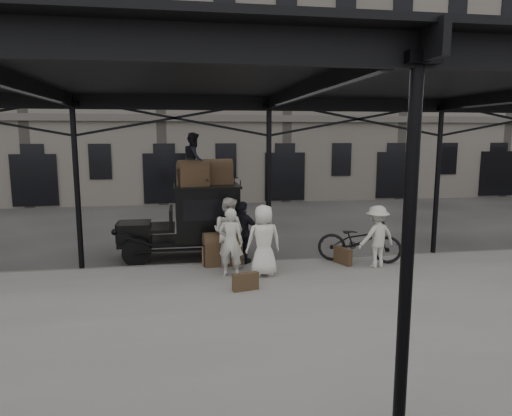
{
  "coord_description": "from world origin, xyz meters",
  "views": [
    {
      "loc": [
        -2.35,
        -10.19,
        3.6
      ],
      "look_at": [
        -0.42,
        1.6,
        1.7
      ],
      "focal_mm": 32.0,
      "sensor_mm": 36.0,
      "label": 1
    }
  ],
  "objects_px": {
    "taxi": "(196,218)",
    "steamer_trunk_roof_near": "(193,175)",
    "porter_official": "(243,233)",
    "steamer_trunk_platform": "(222,251)",
    "porter_left": "(231,242)",
    "bicycle": "(359,241)"
  },
  "relations": [
    {
      "from": "taxi",
      "to": "steamer_trunk_platform",
      "type": "distance_m",
      "value": 1.63
    },
    {
      "from": "taxi",
      "to": "steamer_trunk_roof_near",
      "type": "relative_size",
      "value": 4.32
    },
    {
      "from": "porter_left",
      "to": "porter_official",
      "type": "xyz_separation_m",
      "value": [
        0.45,
        1.07,
        -0.0
      ]
    },
    {
      "from": "steamer_trunk_roof_near",
      "to": "porter_official",
      "type": "bearing_deg",
      "value": -53.29
    },
    {
      "from": "porter_official",
      "to": "taxi",
      "type": "bearing_deg",
      "value": -13.9
    },
    {
      "from": "taxi",
      "to": "steamer_trunk_roof_near",
      "type": "bearing_deg",
      "value": -108.07
    },
    {
      "from": "porter_official",
      "to": "porter_left",
      "type": "bearing_deg",
      "value": 101.02
    },
    {
      "from": "bicycle",
      "to": "steamer_trunk_platform",
      "type": "distance_m",
      "value": 3.78
    },
    {
      "from": "taxi",
      "to": "porter_left",
      "type": "bearing_deg",
      "value": -72.49
    },
    {
      "from": "taxi",
      "to": "bicycle",
      "type": "height_order",
      "value": "taxi"
    },
    {
      "from": "porter_left",
      "to": "taxi",
      "type": "bearing_deg",
      "value": -55.15
    },
    {
      "from": "porter_official",
      "to": "bicycle",
      "type": "relative_size",
      "value": 0.75
    },
    {
      "from": "taxi",
      "to": "porter_left",
      "type": "height_order",
      "value": "taxi"
    },
    {
      "from": "porter_left",
      "to": "bicycle",
      "type": "xyz_separation_m",
      "value": [
        3.62,
        0.67,
        -0.26
      ]
    },
    {
      "from": "porter_left",
      "to": "bicycle",
      "type": "bearing_deg",
      "value": -152.14
    },
    {
      "from": "taxi",
      "to": "porter_official",
      "type": "height_order",
      "value": "taxi"
    },
    {
      "from": "porter_left",
      "to": "steamer_trunk_roof_near",
      "type": "relative_size",
      "value": 2.02
    },
    {
      "from": "bicycle",
      "to": "steamer_trunk_roof_near",
      "type": "height_order",
      "value": "steamer_trunk_roof_near"
    },
    {
      "from": "porter_official",
      "to": "steamer_trunk_roof_near",
      "type": "bearing_deg",
      "value": -6.18
    },
    {
      "from": "steamer_trunk_roof_near",
      "to": "steamer_trunk_platform",
      "type": "xyz_separation_m",
      "value": [
        0.71,
        -1.08,
        -1.97
      ]
    },
    {
      "from": "taxi",
      "to": "porter_official",
      "type": "xyz_separation_m",
      "value": [
        1.21,
        -1.33,
        -0.2
      ]
    },
    {
      "from": "porter_left",
      "to": "porter_official",
      "type": "relative_size",
      "value": 1.0
    }
  ]
}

